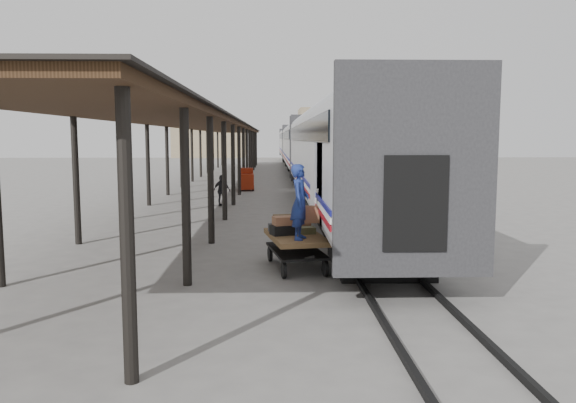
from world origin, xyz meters
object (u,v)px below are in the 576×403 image
Objects in this scene: pedestrian at (222,190)px; baggage_cart at (296,243)px; luggage_tug at (246,180)px; porter at (300,202)px.

baggage_cart is at bearing 124.54° from pedestrian.
pedestrian reaches higher than luggage_tug.
baggage_cart is 1.44× the size of porter.
porter is 14.09m from pedestrian.
baggage_cart is 1.71× the size of pedestrian.
luggage_tug is 8.24m from pedestrian.
baggage_cart is at bearing 19.44° from porter.
porter reaches higher than pedestrian.
luggage_tug is at bearing 86.01° from baggage_cart.
pedestrian is (-3.07, 13.71, -1.00)m from porter.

